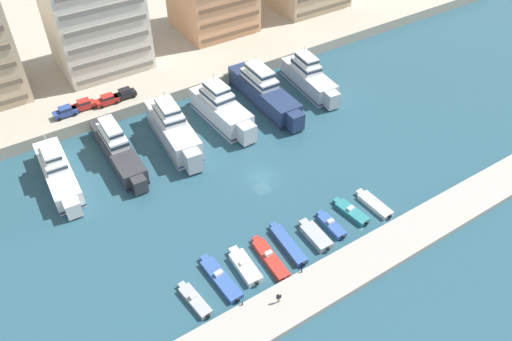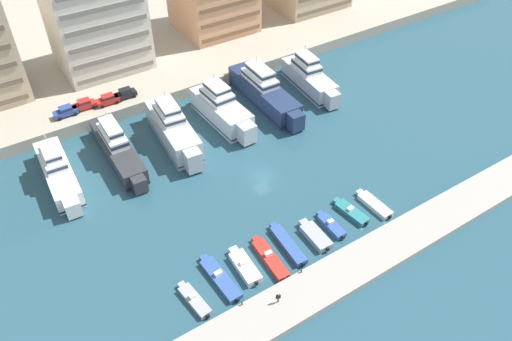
{
  "view_description": "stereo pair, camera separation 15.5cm",
  "coord_description": "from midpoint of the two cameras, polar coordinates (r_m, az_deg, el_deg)",
  "views": [
    {
      "loc": [
        -32.49,
        -48.36,
        52.91
      ],
      "look_at": [
        -1.46,
        -0.5,
        2.5
      ],
      "focal_mm": 35.0,
      "sensor_mm": 36.0,
      "label": 1
    },
    {
      "loc": [
        -32.36,
        -48.44,
        52.91
      ],
      "look_at": [
        -1.46,
        -0.5,
        2.5
      ],
      "focal_mm": 35.0,
      "sensor_mm": 36.0,
      "label": 2
    }
  ],
  "objects": [
    {
      "name": "motorboat_red_center_left",
      "position": [
        67.11,
        1.54,
        -10.01
      ],
      "size": [
        2.18,
        8.24,
        1.34
      ],
      "color": "red",
      "rests_on": "ground"
    },
    {
      "name": "pier_dock",
      "position": [
        67.36,
        10.88,
        -10.8
      ],
      "size": [
        120.0,
        5.98,
        0.84
      ],
      "primitive_type": "cube",
      "color": "#A8A399",
      "rests_on": "ground"
    },
    {
      "name": "motorboat_grey_far_left",
      "position": [
        63.75,
        -7.1,
        -14.48
      ],
      "size": [
        2.15,
        6.31,
        1.24
      ],
      "color": "#9EA3A8",
      "rests_on": "ground"
    },
    {
      "name": "motorboat_blue_center",
      "position": [
        68.72,
        3.59,
        -8.42
      ],
      "size": [
        2.17,
        8.34,
        0.88
      ],
      "color": "#33569E",
      "rests_on": "ground"
    },
    {
      "name": "yacht_white_far_left",
      "position": [
        82.48,
        -21.79,
        -0.11
      ],
      "size": [
        4.75,
        18.15,
        7.55
      ],
      "color": "white",
      "rests_on": "ground"
    },
    {
      "name": "car_black_center_left",
      "position": [
        95.09,
        -14.81,
        8.52
      ],
      "size": [
        4.11,
        1.93,
        1.8
      ],
      "color": "black",
      "rests_on": "quay_promenade"
    },
    {
      "name": "yacht_silver_mid_left",
      "position": [
        85.28,
        -9.51,
        4.69
      ],
      "size": [
        6.03,
        19.09,
        8.7
      ],
      "color": "silver",
      "rests_on": "ground"
    },
    {
      "name": "car_red_mid_left",
      "position": [
        94.22,
        -16.68,
        7.79
      ],
      "size": [
        4.14,
        2.0,
        1.8
      ],
      "color": "red",
      "rests_on": "quay_promenade"
    },
    {
      "name": "quay_promenade",
      "position": [
        125.82,
        -15.63,
        15.68
      ],
      "size": [
        180.0,
        70.0,
        2.28
      ],
      "primitive_type": "cube",
      "color": "#ADA38E",
      "rests_on": "ground"
    },
    {
      "name": "bollard_west",
      "position": [
        62.15,
        -1.63,
        -14.92
      ],
      "size": [
        0.2,
        0.2,
        0.61
      ],
      "color": "#2D2D33",
      "rests_on": "pier_dock"
    },
    {
      "name": "pedestrian_near_edge",
      "position": [
        61.88,
        2.54,
        -14.26
      ],
      "size": [
        0.59,
        0.37,
        1.63
      ],
      "color": "#7A6B56",
      "rests_on": "pier_dock"
    },
    {
      "name": "car_blue_far_left",
      "position": [
        93.38,
        -21.02,
        6.33
      ],
      "size": [
        4.1,
        1.92,
        1.8
      ],
      "color": "#28428E",
      "rests_on": "quay_promenade"
    },
    {
      "name": "bollard_west_mid",
      "position": [
        65.19,
        5.18,
        -11.31
      ],
      "size": [
        0.2,
        0.2,
        0.61
      ],
      "color": "#2D2D33",
      "rests_on": "pier_dock"
    },
    {
      "name": "yacht_charcoal_left",
      "position": [
        84.08,
        -15.65,
        2.52
      ],
      "size": [
        4.31,
        19.9,
        7.76
      ],
      "color": "#333338",
      "rests_on": "ground"
    },
    {
      "name": "motorboat_white_mid_left",
      "position": [
        66.18,
        -1.35,
        -10.9
      ],
      "size": [
        2.4,
        6.76,
        1.37
      ],
      "color": "white",
      "rests_on": "ground"
    },
    {
      "name": "motorboat_grey_center_right",
      "position": [
        69.99,
        6.73,
        -7.41
      ],
      "size": [
        2.36,
        6.25,
        0.99
      ],
      "color": "#9EA3A8",
      "rests_on": "ground"
    },
    {
      "name": "yacht_navy_center",
      "position": [
        93.99,
        0.85,
        9.03
      ],
      "size": [
        5.15,
        21.87,
        8.6
      ],
      "color": "navy",
      "rests_on": "ground"
    },
    {
      "name": "apartment_block_left",
      "position": [
        103.26,
        -17.99,
        16.2
      ],
      "size": [
        16.84,
        14.31,
        21.41
      ],
      "color": "silver",
      "rests_on": "quay_promenade"
    },
    {
      "name": "motorboat_teal_right",
      "position": [
        74.04,
        10.76,
        -4.65
      ],
      "size": [
        2.42,
        6.45,
        1.14
      ],
      "color": "teal",
      "rests_on": "ground"
    },
    {
      "name": "yacht_silver_center_left",
      "position": [
        89.35,
        -4.02,
        7.05
      ],
      "size": [
        5.54,
        17.38,
        8.65
      ],
      "color": "silver",
      "rests_on": "ground"
    },
    {
      "name": "motorboat_blue_left",
      "position": [
        65.34,
        -4.17,
        -12.17
      ],
      "size": [
        2.23,
        8.59,
        1.29
      ],
      "color": "#33569E",
      "rests_on": "ground"
    },
    {
      "name": "ground_plane",
      "position": [
        78.69,
        0.64,
        -0.78
      ],
      "size": [
        400.0,
        400.0,
        0.0
      ],
      "primitive_type": "plane",
      "color": "#285160"
    },
    {
      "name": "car_red_left",
      "position": [
        94.14,
        -19.14,
        7.15
      ],
      "size": [
        4.15,
        2.02,
        1.8
      ],
      "color": "red",
      "rests_on": "quay_promenade"
    },
    {
      "name": "motorboat_white_far_right",
      "position": [
        75.86,
        13.3,
        -3.78
      ],
      "size": [
        2.02,
        6.76,
        0.83
      ],
      "color": "white",
      "rests_on": "ground"
    },
    {
      "name": "motorboat_blue_mid_right",
      "position": [
        71.72,
        8.51,
        -6.18
      ],
      "size": [
        1.72,
        5.83,
        1.22
      ],
      "color": "#33569E",
      "rests_on": "ground"
    },
    {
      "name": "yacht_silver_center_right",
      "position": [
        99.03,
        6.01,
        10.55
      ],
      "size": [
        5.65,
        17.47,
        8.27
      ],
      "color": "silver",
      "rests_on": "ground"
    }
  ]
}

